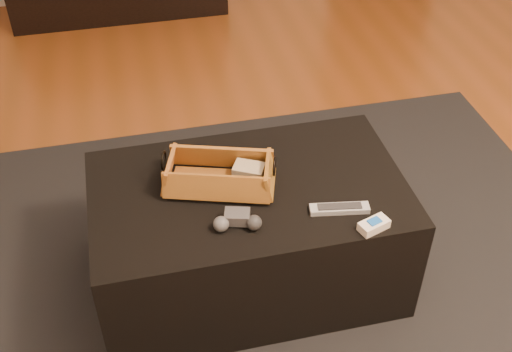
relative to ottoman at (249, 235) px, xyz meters
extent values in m
cube|color=brown|center=(0.23, -0.20, -0.23)|extent=(5.00, 5.50, 0.01)
cube|color=black|center=(0.00, -0.05, -0.22)|extent=(2.60, 2.00, 0.01)
cube|color=black|center=(0.00, 0.00, 0.00)|extent=(1.00, 0.60, 0.42)
cube|color=black|center=(-0.11, 0.02, 0.23)|extent=(0.19, 0.08, 0.02)
cube|color=tan|center=(0.01, 0.03, 0.25)|extent=(0.11, 0.10, 0.05)
cube|color=#925521|center=(-0.09, 0.03, 0.22)|extent=(0.33, 0.23, 0.01)
cube|color=#945A21|center=(-0.06, 0.10, 0.27)|extent=(0.32, 0.13, 0.09)
cube|color=#9C5B23|center=(-0.11, -0.04, 0.27)|extent=(0.32, 0.13, 0.09)
cube|color=olive|center=(0.06, -0.02, 0.27)|extent=(0.08, 0.17, 0.09)
cube|color=#AE6027|center=(-0.24, 0.08, 0.27)|extent=(0.08, 0.17, 0.09)
torus|color=black|center=(0.08, -0.02, 0.30)|extent=(0.03, 0.06, 0.06)
torus|color=black|center=(-0.25, 0.08, 0.30)|extent=(0.03, 0.06, 0.06)
cube|color=#353538|center=(-0.07, -0.15, 0.23)|extent=(0.09, 0.07, 0.03)
sphere|color=#434347|center=(-0.12, -0.17, 0.23)|extent=(0.05, 0.05, 0.05)
sphere|color=#232425|center=(-0.02, -0.18, 0.23)|extent=(0.05, 0.05, 0.05)
cube|color=#ACAEB3|center=(0.25, -0.17, 0.22)|extent=(0.18, 0.07, 0.02)
cube|color=black|center=(0.25, -0.17, 0.23)|extent=(0.14, 0.05, 0.00)
cube|color=beige|center=(0.32, -0.26, 0.22)|extent=(0.10, 0.07, 0.03)
cube|color=blue|center=(0.32, -0.26, 0.24)|extent=(0.04, 0.04, 0.01)
camera|label=1|loc=(-0.32, -1.49, 1.54)|focal=45.00mm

